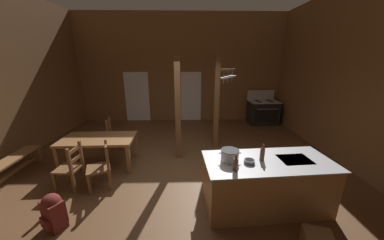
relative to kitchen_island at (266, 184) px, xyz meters
The scene contains 20 objects.
ground_plane 2.02m from the kitchen_island, 146.19° to the left, with size 9.06×9.38×0.10m, color brown.
wall_back 5.93m from the kitchen_island, 106.63° to the left, with size 9.06×0.14×4.30m, color brown.
wall_right 3.27m from the kitchen_island, 22.97° to the left, with size 0.14×9.38×4.30m, color brown.
glazed_door_back_left 6.43m from the kitchen_island, 122.97° to the left, with size 1.00×0.01×2.05m, color white.
glazed_panel_back_right 5.54m from the kitchen_island, 102.73° to the left, with size 0.84×0.01×2.05m, color white.
kitchen_island is the anchor object (origin of this frame).
stove_range 5.13m from the kitchen_island, 70.47° to the left, with size 1.19×0.88×1.32m.
support_post_with_pot_rack 2.88m from the kitchen_island, 100.38° to the left, with size 0.60×0.23×2.65m.
support_post_center 2.65m from the kitchen_island, 129.97° to the left, with size 0.14×0.14×2.65m.
step_stool 1.03m from the kitchen_island, 66.50° to the right, with size 0.43×0.37×0.30m.
dining_table 3.85m from the kitchen_island, 156.81° to the left, with size 1.72×0.95×0.74m.
ladderback_chair_near_window 3.80m from the kitchen_island, behind, with size 0.47×0.47×0.95m.
ladderback_chair_by_post 4.28m from the kitchen_island, 144.76° to the left, with size 0.50×0.50×0.95m.
ladderback_chair_at_table_end 3.21m from the kitchen_island, 168.19° to the left, with size 0.58×0.58×0.95m.
bench_along_left_wall 5.41m from the kitchen_island, 168.28° to the left, with size 0.42×1.41×0.44m.
backpack 3.49m from the kitchen_island, behind, with size 0.39×0.38×0.60m.
stockpot_on_counter 0.87m from the kitchen_island, behind, with size 0.37×0.30×0.20m.
mixing_bowl_on_counter 0.61m from the kitchen_island, 166.73° to the right, with size 0.18×0.18×0.06m.
bottle_tall_on_counter 0.59m from the kitchen_island, behind, with size 0.08×0.08×0.30m.
bottle_short_on_counter 0.90m from the kitchen_island, 154.87° to the right, with size 0.08×0.08×0.27m.
Camera 1 is at (0.26, -4.09, 2.55)m, focal length 18.67 mm.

